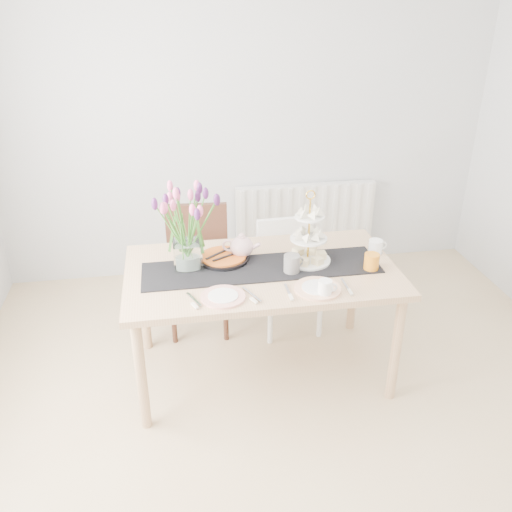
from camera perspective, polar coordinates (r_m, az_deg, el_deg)
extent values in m
plane|color=tan|center=(3.08, 5.86, -20.46)|extent=(4.50, 4.50, 0.00)
plane|color=#B6B8BB|center=(4.41, -1.06, 14.19)|extent=(4.00, 0.00, 4.00)
cube|color=white|center=(4.71, 5.18, 4.04)|extent=(1.20, 0.08, 0.60)
cube|color=tan|center=(3.21, 0.59, -1.64)|extent=(1.60, 0.90, 0.04)
cylinder|color=tan|center=(3.07, -12.00, -12.22)|extent=(0.06, 0.06, 0.71)
cylinder|color=tan|center=(3.30, 14.52, -9.43)|extent=(0.06, 0.06, 0.71)
cylinder|color=tan|center=(3.69, -11.75, -4.86)|extent=(0.06, 0.06, 0.71)
cylinder|color=tan|center=(3.89, 10.24, -3.01)|extent=(0.06, 0.06, 0.71)
cube|color=#391D14|center=(3.81, -6.11, -1.74)|extent=(0.47, 0.47, 0.04)
cube|color=#391D14|center=(3.89, -6.25, 2.61)|extent=(0.44, 0.07, 0.42)
cylinder|color=#391D14|center=(3.79, -8.69, -6.26)|extent=(0.04, 0.04, 0.43)
cylinder|color=#391D14|center=(3.78, -3.21, -6.05)|extent=(0.04, 0.04, 0.43)
cylinder|color=#391D14|center=(4.09, -8.46, -3.52)|extent=(0.04, 0.04, 0.43)
cylinder|color=#391D14|center=(4.08, -3.41, -3.33)|extent=(0.04, 0.04, 0.43)
cube|color=white|center=(3.83, 3.51, -2.37)|extent=(0.41, 0.41, 0.04)
cube|color=white|center=(3.89, 2.90, 1.47)|extent=(0.39, 0.06, 0.37)
cylinder|color=white|center=(3.75, 1.51, -6.73)|extent=(0.04, 0.04, 0.37)
cylinder|color=white|center=(3.84, 6.75, -6.04)|extent=(0.04, 0.04, 0.37)
cylinder|color=white|center=(4.05, 0.27, -4.00)|extent=(0.04, 0.04, 0.37)
cylinder|color=white|center=(4.13, 5.15, -3.42)|extent=(0.04, 0.04, 0.37)
cube|color=black|center=(3.20, 0.59, -1.26)|extent=(1.40, 0.35, 0.01)
cube|color=silver|center=(3.20, -7.22, 0.11)|extent=(0.16, 0.16, 0.16)
cylinder|color=gold|center=(3.21, 5.59, 2.61)|extent=(0.01, 0.01, 0.40)
cylinder|color=white|center=(3.29, 5.45, -0.39)|extent=(0.28, 0.28, 0.01)
cylinder|color=white|center=(3.22, 5.56, 1.86)|extent=(0.22, 0.22, 0.01)
cylinder|color=white|center=(3.17, 5.66, 4.13)|extent=(0.17, 0.17, 0.01)
cylinder|color=white|center=(3.45, 12.46, 0.97)|extent=(0.09, 0.09, 0.09)
cylinder|color=black|center=(3.29, -3.46, -0.31)|extent=(0.31, 0.31, 0.03)
cylinder|color=orange|center=(3.28, -3.47, -0.02)|extent=(0.28, 0.28, 0.01)
cylinder|color=slate|center=(3.14, 3.78, -0.84)|extent=(0.12, 0.12, 0.11)
cylinder|color=white|center=(2.93, 7.27, -3.37)|extent=(0.08, 0.08, 0.09)
cylinder|color=orange|center=(3.23, 12.06, -0.62)|extent=(0.12, 0.12, 0.10)
cylinder|color=white|center=(2.91, -3.48, -4.31)|extent=(0.32, 0.32, 0.01)
cylinder|color=white|center=(3.00, 6.49, -3.43)|extent=(0.26, 0.26, 0.01)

